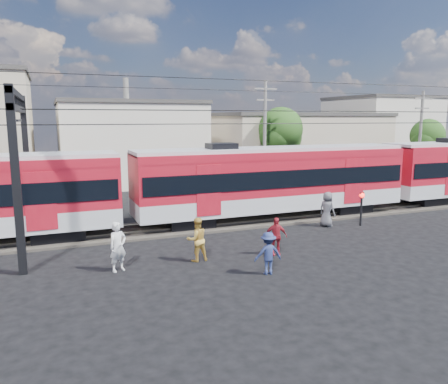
{
  "coord_description": "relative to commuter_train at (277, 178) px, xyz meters",
  "views": [
    {
      "loc": [
        -8.81,
        -13.92,
        5.8
      ],
      "look_at": [
        -1.23,
        5.0,
        2.35
      ],
      "focal_mm": 35.0,
      "sensor_mm": 36.0,
      "label": 1
    }
  ],
  "objects": [
    {
      "name": "building_mideast",
      "position": [
        10.76,
        16.0,
        0.75
      ],
      "size": [
        16.32,
        10.2,
        6.3
      ],
      "color": "tan",
      "rests_on": "ground"
    },
    {
      "name": "pedestrian_e",
      "position": [
        1.71,
        -2.57,
        -1.46
      ],
      "size": [
        0.91,
        1.08,
        1.89
      ],
      "primitive_type": "imported",
      "rotation": [
        0.0,
        0.0,
        1.96
      ],
      "color": "#545459",
      "rests_on": "ground"
    },
    {
      "name": "building_east",
      "position": [
        24.76,
        20.0,
        1.75
      ],
      "size": [
        10.2,
        10.2,
        8.3
      ],
      "color": "beige",
      "rests_on": "ground"
    },
    {
      "name": "rail_far",
      "position": [
        -3.24,
        0.75,
        -2.22
      ],
      "size": [
        70.0,
        0.12,
        0.12
      ],
      "primitive_type": "cube",
      "color": "#59544C",
      "rests_on": "track_bed"
    },
    {
      "name": "crossing_signal",
      "position": [
        3.51,
        -3.15,
        -1.11
      ],
      "size": [
        0.27,
        0.27,
        1.86
      ],
      "color": "black",
      "rests_on": "ground"
    },
    {
      "name": "pedestrian_b",
      "position": [
        -6.66,
        -5.5,
        -1.49
      ],
      "size": [
        0.93,
        0.74,
        1.83
      ],
      "primitive_type": "imported",
      "rotation": [
        0.0,
        0.0,
        3.2
      ],
      "color": "gold",
      "rests_on": "ground"
    },
    {
      "name": "pedestrian_c",
      "position": [
        -4.68,
        -7.95,
        -1.59
      ],
      "size": [
        1.1,
        0.7,
        1.62
      ],
      "primitive_type": "imported",
      "rotation": [
        0.0,
        0.0,
        3.04
      ],
      "color": "navy",
      "rests_on": "ground"
    },
    {
      "name": "building_midwest",
      "position": [
        -5.24,
        19.0,
        1.25
      ],
      "size": [
        12.24,
        12.24,
        7.3
      ],
      "color": "beige",
      "rests_on": "ground"
    },
    {
      "name": "track_bed",
      "position": [
        -3.24,
        0.0,
        -2.34
      ],
      "size": [
        70.0,
        3.4,
        0.12
      ],
      "primitive_type": "cube",
      "color": "#2D2823",
      "rests_on": "ground"
    },
    {
      "name": "ground",
      "position": [
        -3.24,
        -8.0,
        -2.4
      ],
      "size": [
        120.0,
        120.0,
        0.0
      ],
      "primitive_type": "plane",
      "color": "black",
      "rests_on": "ground"
    },
    {
      "name": "pedestrian_d",
      "position": [
        -3.29,
        -5.99,
        -1.58
      ],
      "size": [
        1.05,
        0.69,
        1.65
      ],
      "primitive_type": "imported",
      "rotation": [
        0.0,
        0.0,
        -0.33
      ],
      "color": "maroon",
      "rests_on": "ground"
    },
    {
      "name": "car_silver",
      "position": [
        19.17,
        5.39,
        -1.67
      ],
      "size": [
        4.42,
        2.08,
        1.46
      ],
      "primitive_type": "imported",
      "rotation": [
        0.0,
        0.0,
        1.49
      ],
      "color": "silver",
      "rests_on": "ground"
    },
    {
      "name": "tree_near",
      "position": [
        5.95,
        10.09,
        2.26
      ],
      "size": [
        3.82,
        3.64,
        6.72
      ],
      "color": "#382619",
      "rests_on": "ground"
    },
    {
      "name": "rail_near",
      "position": [
        -3.24,
        -0.75,
        -2.22
      ],
      "size": [
        70.0,
        0.12,
        0.12
      ],
      "primitive_type": "cube",
      "color": "#59544C",
      "rests_on": "track_bed"
    },
    {
      "name": "utility_pole_east",
      "position": [
        16.76,
        6.0,
        1.88
      ],
      "size": [
        1.8,
        0.24,
        8.0
      ],
      "color": "slate",
      "rests_on": "ground"
    },
    {
      "name": "tree_far",
      "position": [
        20.95,
        9.09,
        1.59
      ],
      "size": [
        3.36,
        3.12,
        5.76
      ],
      "color": "#382619",
      "rests_on": "ground"
    },
    {
      "name": "utility_pole_mid",
      "position": [
        2.76,
        7.0,
        2.13
      ],
      "size": [
        1.8,
        0.24,
        8.5
      ],
      "color": "slate",
      "rests_on": "ground"
    },
    {
      "name": "commuter_train",
      "position": [
        0.0,
        0.0,
        0.0
      ],
      "size": [
        50.3,
        3.08,
        4.17
      ],
      "color": "black",
      "rests_on": "ground"
    },
    {
      "name": "catenary",
      "position": [
        -11.89,
        -0.0,
        2.73
      ],
      "size": [
        70.0,
        9.3,
        7.52
      ],
      "color": "black",
      "rests_on": "ground"
    },
    {
      "name": "pedestrian_a",
      "position": [
        -9.84,
        -5.52,
        -1.44
      ],
      "size": [
        0.83,
        0.7,
        1.93
      ],
      "primitive_type": "imported",
      "rotation": [
        0.0,
        0.0,
        0.4
      ],
      "color": "silver",
      "rests_on": "ground"
    }
  ]
}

